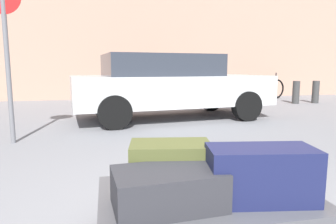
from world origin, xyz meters
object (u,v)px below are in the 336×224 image
duffel_bag_olive_front_left (170,164)px  bollard_kerb_mid (239,93)px  bollard_corner (316,92)px  bollard_kerb_far (296,92)px  parked_car (169,85)px  bicycle_leaning (267,89)px  duffel_bag_navy_rear_right (261,174)px  luggage_cart (206,203)px  suitcase_charcoal_stacked_top (168,189)px  bollard_kerb_near (200,94)px  no_parking_sign (6,44)px

duffel_bag_olive_front_left → bollard_kerb_mid: size_ratio=0.74×
bollard_corner → bollard_kerb_far: bearing=180.0°
parked_car → bicycle_leaning: 5.60m
duffel_bag_navy_rear_right → bollard_kerb_far: bearing=63.0°
luggage_cart → bollard_kerb_far: 8.72m
suitcase_charcoal_stacked_top → bollard_kerb_near: bollard_kerb_near is taller
bicycle_leaning → bollard_kerb_far: bearing=-82.4°
duffel_bag_navy_rear_right → bollard_kerb_mid: size_ratio=0.87×
bicycle_leaning → bollard_corner: bearing=-58.2°
duffel_bag_olive_front_left → bollard_kerb_mid: (3.60, 6.69, -0.13)m
bollard_kerb_far → bollard_kerb_mid: bearing=180.0°
suitcase_charcoal_stacked_top → bollard_corner: 9.46m
bollard_kerb_far → bollard_kerb_near: bearing=180.0°
bollard_kerb_far → bollard_corner: same height
bollard_kerb_far → no_parking_sign: 8.34m
suitcase_charcoal_stacked_top → bollard_kerb_mid: 7.92m
duffel_bag_olive_front_left → bollard_corner: bollard_corner is taller
duffel_bag_navy_rear_right → bollard_kerb_mid: (3.12, 7.03, -0.14)m
duffel_bag_olive_front_left → bicycle_leaning: 9.76m
duffel_bag_navy_rear_right → suitcase_charcoal_stacked_top: duffel_bag_navy_rear_right is taller
luggage_cart → duffel_bag_olive_front_left: bearing=137.6°
bollard_corner → parked_car: bearing=-159.4°
parked_car → bollard_kerb_near: (1.38, 1.99, -0.40)m
bicycle_leaning → no_parking_sign: bearing=-144.0°
bollard_kerb_near → parked_car: bearing=-124.8°
duffel_bag_navy_rear_right → no_parking_sign: no_parking_sign is taller
bollard_kerb_mid → no_parking_sign: bearing=-145.3°
duffel_bag_olive_front_left → bollard_corner: (6.27, 6.69, -0.13)m
bollard_kerb_near → bollard_kerb_far: same height
bollard_kerb_mid → bollard_kerb_far: 1.96m
bicycle_leaning → luggage_cart: bearing=-121.8°
bollard_kerb_near → bollard_kerb_mid: size_ratio=1.00×
bollard_kerb_mid → duffel_bag_olive_front_left: bearing=-118.3°
parked_car → duffel_bag_navy_rear_right: bearing=-95.7°
duffel_bag_olive_front_left → bicycle_leaning: size_ratio=0.31×
duffel_bag_navy_rear_right → bollard_kerb_far: 8.68m
luggage_cart → bollard_kerb_near: bollard_kerb_near is taller
duffel_bag_navy_rear_right → bollard_corner: (5.80, 7.03, -0.14)m
suitcase_charcoal_stacked_top → bollard_kerb_near: 7.42m
duffel_bag_navy_rear_right → bollard_kerb_mid: bearing=74.9°
bicycle_leaning → bollard_kerb_mid: bicycle_leaning is taller
bicycle_leaning → bollard_kerb_mid: bearing=-140.2°
bicycle_leaning → bollard_kerb_near: (-3.00, -1.47, -0.01)m
duffel_bag_navy_rear_right → no_parking_sign: 4.12m
parked_car → bicycle_leaning: bearing=38.3°
bicycle_leaning → bollard_kerb_far: bicycle_leaning is taller
luggage_cart → bollard_kerb_far: size_ratio=1.86×
duffel_bag_olive_front_left → bollard_kerb_near: 7.10m
luggage_cart → bollard_corner: size_ratio=1.86×
duffel_bag_navy_rear_right → bicycle_leaning: bicycle_leaning is taller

